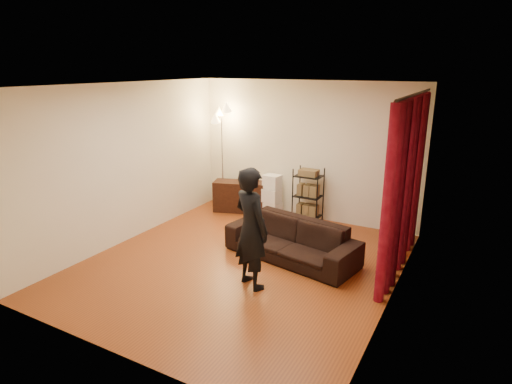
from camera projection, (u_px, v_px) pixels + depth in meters
The scene contains 14 objects.
floor at pixel (241, 264), 6.64m from camera, with size 5.00×5.00×0.00m, color brown.
ceiling at pixel (239, 85), 5.87m from camera, with size 5.00×5.00×0.00m, color white.
wall_back at pixel (305, 151), 8.36m from camera, with size 5.00×5.00×0.00m, color beige.
wall_front at pixel (109, 238), 4.15m from camera, with size 5.00×5.00×0.00m, color beige.
wall_left at pixel (127, 164), 7.29m from camera, with size 5.00×5.00×0.00m, color beige.
wall_right at pixel (398, 203), 5.22m from camera, with size 5.00×5.00×0.00m, color beige.
curtain_rod at pixel (416, 94), 5.86m from camera, with size 0.04×0.04×2.65m, color black.
curtain at pixel (405, 185), 6.24m from camera, with size 0.22×2.65×2.55m, color maroon, non-canonical shape.
sofa at pixel (292, 240), 6.75m from camera, with size 2.13×0.83×0.62m, color black.
person at pixel (251, 228), 5.76m from camera, with size 0.62×0.41×1.70m, color black.
media_cabinet at pixel (240, 196), 8.96m from camera, with size 1.10×0.41×0.64m, color black.
storage_boxes at pixel (272, 195), 8.67m from camera, with size 0.34×0.28×0.86m, color silver, non-canonical shape.
wire_shelf at pixel (308, 196), 8.21m from camera, with size 0.50×0.35×1.09m, color black, non-canonical shape.
floor_lamp at pixel (222, 159), 8.94m from camera, with size 0.39×0.39×2.16m, color silver, non-canonical shape.
Camera 1 is at (3.11, -5.19, 2.96)m, focal length 30.00 mm.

